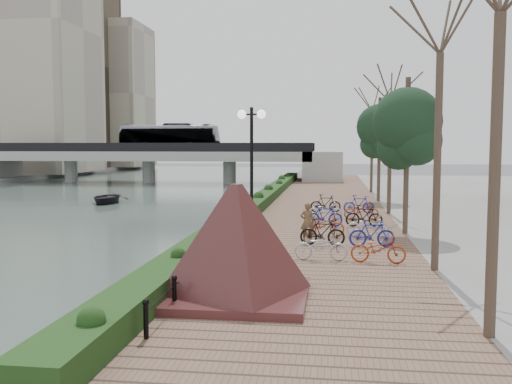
% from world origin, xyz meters
% --- Properties ---
extents(ground, '(220.00, 220.00, 0.00)m').
position_xyz_m(ground, '(0.00, 0.00, 0.00)').
color(ground, '#59595B').
rests_on(ground, ground).
extents(river_water, '(30.00, 130.00, 0.02)m').
position_xyz_m(river_water, '(-15.00, 25.00, 0.01)').
color(river_water, '#4F635D').
rests_on(river_water, ground).
extents(promenade, '(8.00, 75.00, 0.50)m').
position_xyz_m(promenade, '(4.00, 17.50, 0.25)').
color(promenade, brown).
rests_on(promenade, ground).
extents(hedge, '(1.10, 56.00, 0.60)m').
position_xyz_m(hedge, '(0.60, 20.00, 0.80)').
color(hedge, '#1A3D16').
rests_on(hedge, promenade).
extents(chain_fence, '(0.10, 14.10, 0.70)m').
position_xyz_m(chain_fence, '(1.40, 2.00, 0.85)').
color(chain_fence, black).
rests_on(chain_fence, promenade).
extents(granite_monument, '(4.88, 4.88, 2.80)m').
position_xyz_m(granite_monument, '(2.66, -1.97, 1.92)').
color(granite_monument, '#431D1E').
rests_on(granite_monument, promenade).
extents(lamppost, '(1.02, 0.32, 5.06)m').
position_xyz_m(lamppost, '(2.08, 4.80, 4.13)').
color(lamppost, black).
rests_on(lamppost, promenade).
extents(motorcycle, '(0.97, 1.66, 0.99)m').
position_xyz_m(motorcycle, '(2.60, -0.15, 1.00)').
color(motorcycle, black).
rests_on(motorcycle, promenade).
extents(pedestrian, '(0.57, 0.39, 1.50)m').
position_xyz_m(pedestrian, '(4.00, 6.56, 1.25)').
color(pedestrian, brown).
rests_on(pedestrian, promenade).
extents(bicycle_parking, '(2.40, 14.69, 1.00)m').
position_xyz_m(bicycle_parking, '(5.50, 9.29, 0.97)').
color(bicycle_parking, '#B9B9BE').
rests_on(bicycle_parking, promenade).
extents(street_trees, '(3.20, 37.12, 6.80)m').
position_xyz_m(street_trees, '(8.00, 12.68, 3.69)').
color(street_trees, '#382921').
rests_on(street_trees, promenade).
extents(bridge, '(36.00, 10.77, 6.50)m').
position_xyz_m(bridge, '(-14.50, 45.00, 3.37)').
color(bridge, '#A3A39E').
rests_on(bridge, ground).
extents(boat, '(3.09, 4.03, 0.77)m').
position_xyz_m(boat, '(-11.14, 23.64, 0.41)').
color(boat, black).
rests_on(boat, river_water).
extents(far_buildings, '(35.00, 38.00, 38.00)m').
position_xyz_m(far_buildings, '(-41.66, 65.91, 16.12)').
color(far_buildings, '#AFA992').
rests_on(far_buildings, far_bank).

